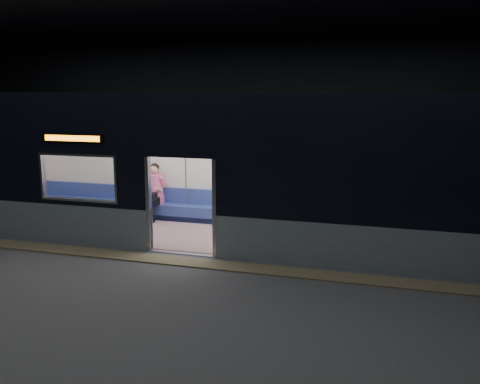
% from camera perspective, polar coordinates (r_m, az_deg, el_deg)
% --- Properties ---
extents(station_floor, '(24.00, 14.00, 0.01)m').
position_cam_1_polar(station_floor, '(9.96, -8.86, -8.72)').
color(station_floor, '#47494C').
rests_on(station_floor, ground).
extents(station_envelope, '(24.00, 14.00, 5.00)m').
position_cam_1_polar(station_envelope, '(9.38, -9.54, 12.87)').
color(station_envelope, black).
rests_on(station_envelope, station_floor).
extents(tactile_strip, '(22.80, 0.50, 0.03)m').
position_cam_1_polar(tactile_strip, '(10.42, -7.57, -7.66)').
color(tactile_strip, '#8C7F59').
rests_on(tactile_strip, station_floor).
extents(metro_car, '(18.00, 3.04, 3.35)m').
position_cam_1_polar(metro_car, '(11.82, -3.91, 3.77)').
color(metro_car, '#8898A3').
rests_on(metro_car, station_floor).
extents(passenger, '(0.44, 0.77, 1.49)m').
position_cam_1_polar(passenger, '(13.60, -9.67, 0.34)').
color(passenger, black).
rests_on(passenger, metro_car).
extents(handbag, '(0.34, 0.30, 0.16)m').
position_cam_1_polar(handbag, '(13.40, -10.09, -0.44)').
color(handbag, black).
rests_on(handbag, passenger).
extents(transit_map, '(1.08, 0.03, 0.70)m').
position_cam_1_polar(transit_map, '(12.47, 12.65, 2.32)').
color(transit_map, white).
rests_on(transit_map, metro_car).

